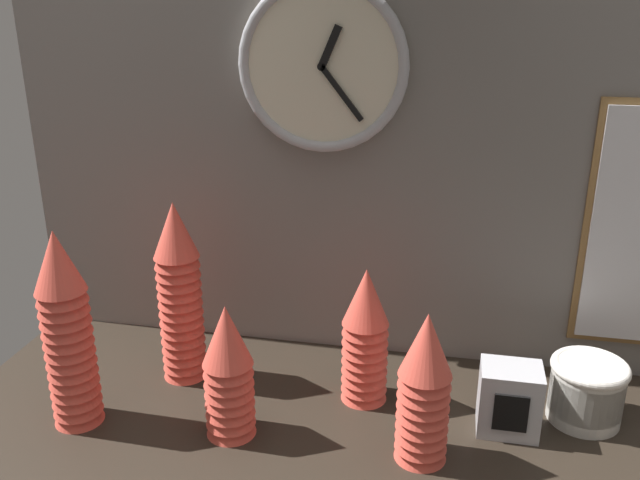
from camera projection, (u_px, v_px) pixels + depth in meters
name	position (u px, v px, depth m)	size (l,w,h in m)	color
ground_plane	(402.00, 435.00, 1.17)	(1.60, 0.56, 0.04)	black
wall_tiled_back	(428.00, 94.00, 1.22)	(1.60, 0.03, 1.05)	slate
cup_stack_center_left	(228.00, 371.00, 1.10)	(0.08, 0.08, 0.24)	#DB4C3D
cup_stack_left	(180.00, 292.00, 1.25)	(0.08, 0.08, 0.35)	#DB4C3D
cup_stack_far_left	(67.00, 330.00, 1.12)	(0.08, 0.08, 0.35)	#DB4C3D
cup_stack_center_right	(424.00, 388.00, 1.04)	(0.08, 0.08, 0.26)	#DB4C3D
cup_stack_center	(365.00, 336.00, 1.20)	(0.08, 0.08, 0.26)	#DB4C3D
bowl_stack_right	(587.00, 389.00, 1.16)	(0.13, 0.13, 0.11)	beige
wall_clock	(323.00, 66.00, 1.21)	(0.31, 0.03, 0.31)	beige
napkin_dispenser	(509.00, 399.00, 1.13)	(0.10, 0.08, 0.12)	#B7B7BC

